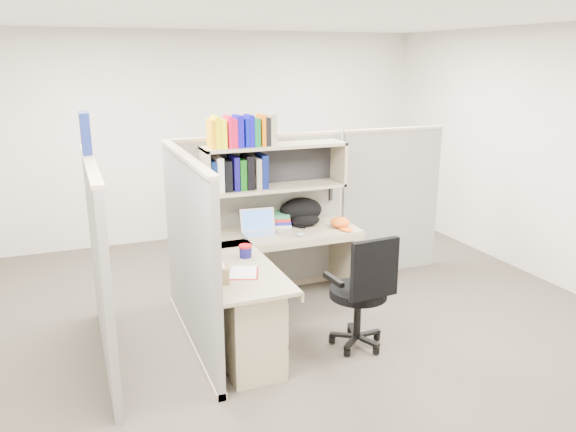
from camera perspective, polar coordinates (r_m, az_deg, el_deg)
name	(u,v)px	position (r m, az deg, el deg)	size (l,w,h in m)	color
ground	(292,326)	(5.20, 0.42, -11.13)	(6.00, 6.00, 0.00)	#342F28
room_shell	(293,149)	(4.70, 0.46, 6.80)	(6.00, 6.00, 6.00)	beige
cubicle	(237,222)	(5.15, -5.25, -0.58)	(3.79, 1.84, 1.95)	slate
desk	(259,301)	(4.64, -2.94, -8.59)	(1.74, 1.75, 0.73)	gray
laptop	(260,223)	(5.31, -2.86, -0.68)	(0.33, 0.33, 0.24)	silver
backpack	(303,212)	(5.65, 1.55, 0.44)	(0.44, 0.34, 0.26)	black
orange_cap	(340,222)	(5.58, 5.31, -0.65)	(0.19, 0.22, 0.10)	orange
snack_canister	(245,251)	(4.74, -4.35, -3.56)	(0.11, 0.11, 0.11)	#110F59
tissue_box	(220,271)	(4.22, -6.87, -5.52)	(0.12, 0.12, 0.19)	#937D53
mouse	(301,235)	(5.30, 1.31, -1.89)	(0.08, 0.06, 0.03)	#8BA9C5
paper_cup	(261,223)	(5.52, -2.80, -0.75)	(0.08, 0.08, 0.11)	white
book_stack	(281,219)	(5.64, -0.74, -0.30)	(0.19, 0.26, 0.12)	gray
loose_paper	(243,272)	(4.43, -4.57, -5.71)	(0.21, 0.27, 0.00)	white
task_chair	(361,309)	(4.72, 7.38, -9.36)	(0.54, 0.50, 1.01)	black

